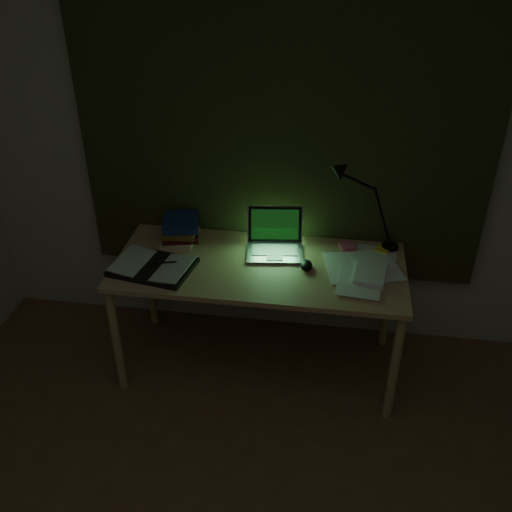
{
  "coord_description": "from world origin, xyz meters",
  "views": [
    {
      "loc": [
        0.28,
        -0.89,
        2.31
      ],
      "look_at": [
        -0.07,
        1.47,
        0.82
      ],
      "focal_mm": 40.0,
      "sensor_mm": 36.0,
      "label": 1
    }
  ],
  "objects": [
    {
      "name": "curtain",
      "position": [
        0.0,
        1.96,
        1.45
      ],
      "size": [
        2.2,
        0.06,
        2.0
      ],
      "primitive_type": "cube",
      "color": "#282E17",
      "rests_on": "wall_back"
    },
    {
      "name": "laptop",
      "position": [
        0.0,
        1.7,
        0.8
      ],
      "size": [
        0.34,
        0.37,
        0.22
      ],
      "primitive_type": null,
      "rotation": [
        0.0,
        0.0,
        0.12
      ],
      "color": "#BBBCC0",
      "rests_on": "desk"
    },
    {
      "name": "open_textbook",
      "position": [
        -0.6,
        1.46,
        0.71
      ],
      "size": [
        0.45,
        0.35,
        0.03
      ],
      "primitive_type": null,
      "rotation": [
        0.0,
        0.0,
        -0.17
      ],
      "color": "silver",
      "rests_on": "desk"
    },
    {
      "name": "wall_back",
      "position": [
        0.0,
        2.0,
        1.25
      ],
      "size": [
        3.5,
        0.0,
        2.5
      ],
      "primitive_type": "cube",
      "color": "beige",
      "rests_on": "ground"
    },
    {
      "name": "sticky_yellow",
      "position": [
        0.58,
        1.82,
        0.7
      ],
      "size": [
        0.09,
        0.09,
        0.02
      ],
      "primitive_type": "cube",
      "rotation": [
        0.0,
        0.0,
        -0.41
      ],
      "color": "yellow",
      "rests_on": "desk"
    },
    {
      "name": "book_stack",
      "position": [
        -0.54,
        1.78,
        0.76
      ],
      "size": [
        0.21,
        0.25,
        0.13
      ],
      "primitive_type": null,
      "rotation": [
        0.0,
        0.0,
        0.06
      ],
      "color": "silver",
      "rests_on": "desk"
    },
    {
      "name": "mouse",
      "position": [
        0.18,
        1.59,
        0.71
      ],
      "size": [
        0.07,
        0.1,
        0.04
      ],
      "primitive_type": "ellipsoid",
      "rotation": [
        0.0,
        0.0,
        0.1
      ],
      "color": "black",
      "rests_on": "desk"
    },
    {
      "name": "loose_papers",
      "position": [
        0.45,
        1.59,
        0.7
      ],
      "size": [
        0.46,
        0.47,
        0.02
      ],
      "primitive_type": null,
      "rotation": [
        0.0,
        0.0,
        -0.38
      ],
      "color": "white",
      "rests_on": "desk"
    },
    {
      "name": "desk_lamp",
      "position": [
        0.62,
        1.85,
        0.95
      ],
      "size": [
        0.37,
        0.31,
        0.5
      ],
      "primitive_type": null,
      "rotation": [
        0.0,
        0.0,
        -0.16
      ],
      "color": "black",
      "rests_on": "desk"
    },
    {
      "name": "sticky_pink",
      "position": [
        0.39,
        1.83,
        0.7
      ],
      "size": [
        0.1,
        0.1,
        0.02
      ],
      "primitive_type": "cube",
      "rotation": [
        0.0,
        0.0,
        0.33
      ],
      "color": "#F96186",
      "rests_on": "desk"
    },
    {
      "name": "desk",
      "position": [
        -0.07,
        1.59,
        0.35
      ],
      "size": [
        1.52,
        0.66,
        0.69
      ],
      "primitive_type": null,
      "color": "tan",
      "rests_on": "floor"
    }
  ]
}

